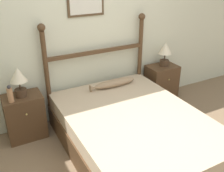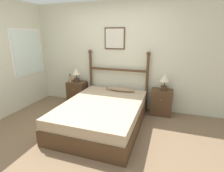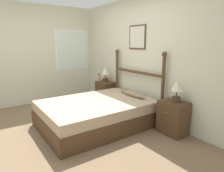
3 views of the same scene
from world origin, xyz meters
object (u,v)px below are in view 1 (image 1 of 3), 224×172
(bed, at_px, (134,133))
(nightstand_left, at_px, (25,116))
(fish_pillow, at_px, (114,83))
(nightstand_right, at_px, (161,83))
(bottle, at_px, (10,94))
(table_lamp_right, at_px, (165,51))
(table_lamp_left, at_px, (19,78))

(bed, relative_size, nightstand_left, 3.54)
(nightstand_left, relative_size, fish_pillow, 0.84)
(nightstand_right, height_order, fish_pillow, same)
(nightstand_left, bearing_deg, nightstand_right, 0.00)
(nightstand_left, distance_m, fish_pillow, 1.27)
(bed, height_order, nightstand_left, nightstand_left)
(bottle, xyz_separation_m, fish_pillow, (1.37, -0.01, -0.15))
(table_lamp_right, height_order, bottle, table_lamp_right)
(table_lamp_right, bearing_deg, bottle, -177.51)
(bed, bearing_deg, nightstand_right, 39.47)
(nightstand_right, xyz_separation_m, bottle, (-2.32, -0.09, 0.39))
(table_lamp_left, bearing_deg, nightstand_left, -97.62)
(bed, bearing_deg, fish_pillow, 79.58)
(bottle, bearing_deg, nightstand_left, 34.86)
(table_lamp_left, distance_m, table_lamp_right, 2.22)
(nightstand_left, height_order, bottle, bottle)
(bed, xyz_separation_m, table_lamp_left, (-1.09, 0.91, 0.59))
(bed, relative_size, nightstand_right, 3.54)
(table_lamp_right, height_order, fish_pillow, table_lamp_right)
(table_lamp_left, bearing_deg, nightstand_right, -0.14)
(nightstand_right, distance_m, table_lamp_right, 0.54)
(table_lamp_right, relative_size, bottle, 1.76)
(bed, distance_m, fish_pillow, 0.86)
(table_lamp_right, bearing_deg, bed, -141.05)
(table_lamp_left, xyz_separation_m, bottle, (-0.13, -0.10, -0.14))
(bed, relative_size, table_lamp_right, 5.49)
(table_lamp_right, xyz_separation_m, bottle, (-2.35, -0.10, -0.14))
(fish_pillow, bearing_deg, bottle, 179.47)
(nightstand_left, xyz_separation_m, nightstand_right, (2.19, 0.00, 0.00))
(table_lamp_right, xyz_separation_m, fish_pillow, (-0.98, -0.12, -0.29))
(nightstand_left, xyz_separation_m, bottle, (-0.13, -0.09, 0.39))
(nightstand_left, relative_size, table_lamp_right, 1.55)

